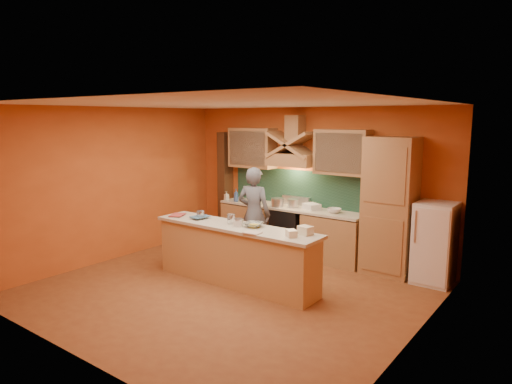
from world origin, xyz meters
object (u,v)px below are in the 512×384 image
Objects in this scene: person at (254,214)px; mixing_bowl at (254,225)px; fridge at (435,243)px; kitchen_scale at (239,223)px; stove at (290,230)px.

person is 6.03× the size of mixing_bowl.
person is (-3.00, -0.75, 0.22)m from fridge.
person is 1.34m from mixing_bowl.
fridge is 10.19× the size of kitchen_scale.
mixing_bowl is (0.80, -1.07, 0.11)m from person.
kitchen_scale is at bearing -141.51° from fridge.
person is 1.31m from kitchen_scale.
mixing_bowl is at bearing -74.69° from stove.
stove is 0.52× the size of person.
fridge is at bearing 39.54° from mixing_bowl.
stove is 1.96m from mixing_bowl.
kitchen_scale is (0.58, -1.17, 0.13)m from person.
stove is at bearing 73.38° from kitchen_scale.
stove is at bearing 180.00° from fridge.
kitchen_scale is 0.24m from mixing_bowl.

